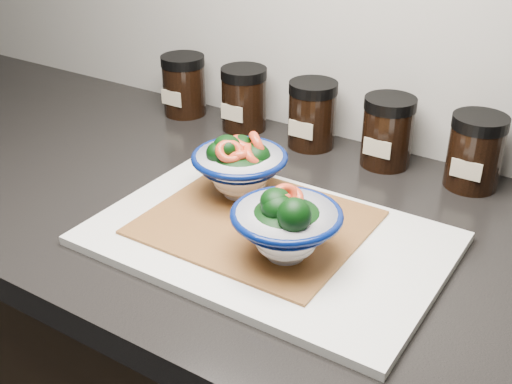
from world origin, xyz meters
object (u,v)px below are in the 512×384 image
Objects in this scene: spice_jar_b at (244,99)px; spice_jar_e at (475,152)px; cutting_board at (268,239)px; bowl_left at (240,166)px; bowl_right at (286,225)px; spice_jar_d at (388,132)px; spice_jar_a at (184,85)px; spice_jar_c at (312,114)px.

spice_jar_e is at bearing 0.00° from spice_jar_b.
cutting_board is 0.12m from bowl_left.
bowl_right is 0.33m from spice_jar_d.
spice_jar_d is at bearing 83.03° from cutting_board.
bowl_left is at bearing -57.68° from spice_jar_b.
spice_jar_e is (0.41, 0.00, 0.00)m from spice_jar_b.
spice_jar_d is (0.27, 0.00, 0.00)m from spice_jar_b.
spice_jar_a is 0.55m from spice_jar_e.
bowl_right is 1.20× the size of spice_jar_a.
bowl_left is 1.21× the size of spice_jar_a.
bowl_left is 1.21× the size of spice_jar_e.
cutting_board is 3.98× the size of spice_jar_a.
spice_jar_b is 0.27m from spice_jar_d.
bowl_left is 0.35m from spice_jar_e.
spice_jar_d is at bearing 91.51° from bowl_right.
spice_jar_e is at bearing 59.75° from cutting_board.
spice_jar_d is (-0.01, 0.33, -0.00)m from bowl_right.
spice_jar_d is (0.14, 0.00, 0.00)m from spice_jar_c.
spice_jar_e reaches higher than cutting_board.
spice_jar_a is at bearing 141.12° from cutting_board.
bowl_left is at bearing 143.19° from bowl_right.
bowl_right is at bearing -36.34° from cutting_board.
bowl_right is at bearing -36.81° from bowl_left.
cutting_board is 0.31m from spice_jar_d.
spice_jar_b is 1.00× the size of spice_jar_e.
spice_jar_a and spice_jar_d have the same top height.
bowl_left reaches higher than spice_jar_d.
bowl_left is 0.23m from spice_jar_c.
cutting_board is at bearing 143.66° from bowl_right.
bowl_left reaches higher than cutting_board.
bowl_right and spice_jar_c have the same top height.
spice_jar_a is 1.00× the size of spice_jar_d.
spice_jar_a and spice_jar_b have the same top height.
bowl_left reaches higher than spice_jar_a.
spice_jar_e is (0.13, 0.33, -0.00)m from bowl_right.
bowl_right is (0.13, -0.10, -0.00)m from bowl_left.
bowl_right is at bearing -66.66° from spice_jar_c.
bowl_left is at bearing -87.61° from spice_jar_c.
bowl_right is at bearing -88.49° from spice_jar_d.
spice_jar_d is at bearing 61.72° from bowl_left.
spice_jar_e is (0.26, 0.23, -0.00)m from bowl_left.
bowl_right is 1.20× the size of spice_jar_d.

